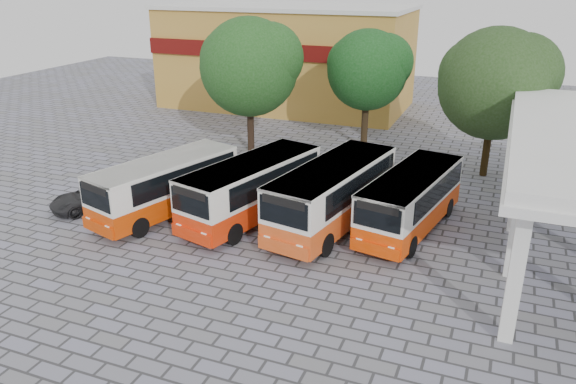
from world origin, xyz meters
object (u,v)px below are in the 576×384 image
at_px(bus_centre_left, 252,186).
at_px(bus_far_right, 411,198).
at_px(parked_car, 93,197).
at_px(bus_far_left, 165,183).
at_px(bus_centre_right, 333,192).

xyz_separation_m(bus_centre_left, bus_far_right, (7.05, 1.48, -0.09)).
xyz_separation_m(bus_centre_left, parked_car, (-7.80, -1.69, -1.06)).
bearing_deg(parked_car, bus_far_right, 43.95).
height_order(bus_far_left, bus_centre_left, bus_centre_left).
relative_size(bus_far_left, bus_far_right, 1.03).
bearing_deg(bus_centre_right, parked_car, -158.51).
distance_m(bus_centre_left, parked_car, 8.05).
bearing_deg(parked_car, bus_centre_right, 42.74).
distance_m(bus_far_left, bus_far_right, 11.33).
xyz_separation_m(bus_far_right, parked_car, (-14.84, -3.17, -0.98)).
relative_size(bus_far_left, bus_centre_right, 0.93).
distance_m(bus_centre_right, bus_far_right, 3.44).
height_order(bus_centre_left, bus_far_right, bus_centre_left).
bearing_deg(bus_centre_right, bus_far_right, 26.85).
distance_m(bus_far_left, bus_centre_right, 7.91).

